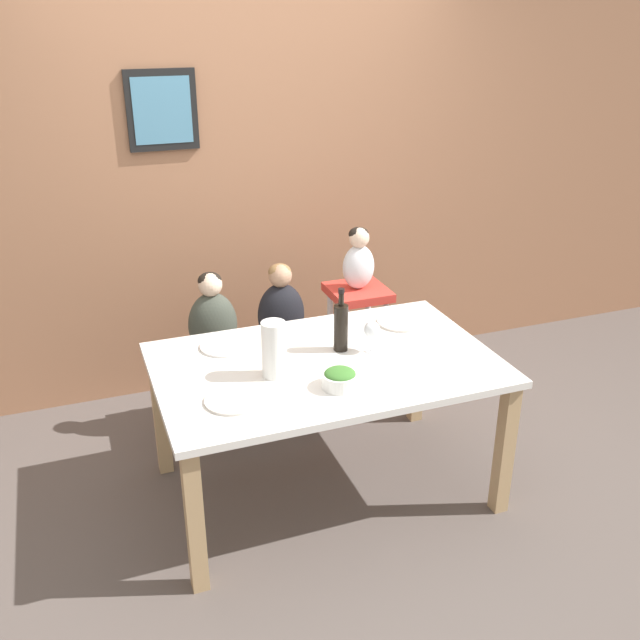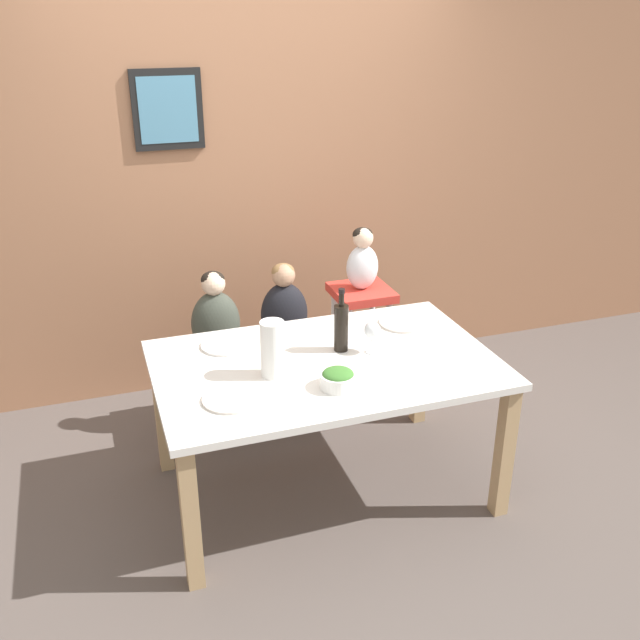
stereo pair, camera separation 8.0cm
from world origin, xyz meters
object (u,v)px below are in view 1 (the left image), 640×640
(chair_far_left, at_px, (216,367))
(person_baby_right, at_px, (359,258))
(chair_right_highchair, at_px, (357,315))
(dinner_plate_front_left, at_px, (234,400))
(salad_bowl_large, at_px, (340,378))
(dinner_plate_back_right, at_px, (401,322))
(chair_far_center, at_px, (282,356))
(wine_glass_near, at_px, (372,330))
(dinner_plate_back_left, at_px, (226,346))
(paper_towel_roll, at_px, (274,349))
(person_child_center, at_px, (281,309))
(person_child_left, at_px, (212,318))
(wine_bottle, at_px, (341,326))

(chair_far_left, bearing_deg, person_baby_right, 0.05)
(chair_far_left, xyz_separation_m, chair_right_highchair, (0.86, 0.00, 0.19))
(dinner_plate_front_left, bearing_deg, chair_right_highchair, 44.87)
(salad_bowl_large, bearing_deg, dinner_plate_back_right, 43.22)
(chair_far_center, xyz_separation_m, dinner_plate_front_left, (-0.52, -0.98, 0.35))
(dinner_plate_back_right, bearing_deg, salad_bowl_large, -136.78)
(chair_far_center, distance_m, person_baby_right, 0.72)
(wine_glass_near, relative_size, dinner_plate_back_left, 0.63)
(chair_right_highchair, distance_m, paper_towel_roll, 1.16)
(person_child_center, xyz_separation_m, dinner_plate_back_left, (-0.43, -0.46, 0.05))
(person_child_left, bearing_deg, dinner_plate_front_left, -97.18)
(chair_far_center, distance_m, paper_towel_roll, 1.00)
(wine_bottle, distance_m, paper_towel_roll, 0.40)
(person_child_left, bearing_deg, chair_far_left, -90.00)
(wine_bottle, bearing_deg, person_child_left, 124.94)
(chair_right_highchair, height_order, paper_towel_roll, paper_towel_roll)
(chair_far_center, bearing_deg, dinner_plate_back_left, -132.70)
(chair_far_center, relative_size, person_child_center, 0.93)
(person_baby_right, bearing_deg, chair_right_highchair, -90.00)
(salad_bowl_large, bearing_deg, wine_bottle, 67.56)
(chair_right_highchair, height_order, wine_bottle, wine_bottle)
(dinner_plate_back_left, bearing_deg, chair_far_left, 85.65)
(wine_bottle, distance_m, dinner_plate_back_left, 0.57)
(paper_towel_roll, distance_m, dinner_plate_back_left, 0.41)
(person_baby_right, height_order, dinner_plate_back_right, person_baby_right)
(paper_towel_roll, bearing_deg, chair_far_center, 70.66)
(salad_bowl_large, bearing_deg, person_child_left, 108.29)
(chair_right_highchair, distance_m, dinner_plate_back_left, 1.02)
(wine_bottle, bearing_deg, wine_glass_near, -28.15)
(chair_right_highchair, relative_size, wine_bottle, 2.33)
(paper_towel_roll, distance_m, dinner_plate_back_right, 0.86)
(chair_far_left, height_order, dinner_plate_front_left, dinner_plate_front_left)
(person_baby_right, relative_size, wine_bottle, 1.15)
(person_child_left, relative_size, dinner_plate_front_left, 1.97)
(dinner_plate_back_right, bearing_deg, dinner_plate_front_left, -154.83)
(person_child_center, distance_m, wine_bottle, 0.71)
(wine_bottle, xyz_separation_m, wine_glass_near, (0.13, -0.07, -0.01))
(chair_far_left, xyz_separation_m, chair_far_center, (0.39, 0.00, 0.00))
(chair_far_center, xyz_separation_m, salad_bowl_large, (-0.05, -1.03, 0.39))
(chair_far_left, distance_m, person_baby_right, 1.02)
(paper_towel_roll, distance_m, wine_glass_near, 0.51)
(chair_far_center, height_order, person_child_left, person_child_left)
(chair_right_highchair, distance_m, person_child_left, 0.87)
(person_child_left, height_order, paper_towel_roll, paper_towel_roll)
(person_baby_right, bearing_deg, chair_far_left, -179.95)
(person_child_left, relative_size, paper_towel_roll, 1.86)
(dinner_plate_back_left, relative_size, dinner_plate_back_right, 1.00)
(chair_right_highchair, height_order, dinner_plate_front_left, chair_right_highchair)
(paper_towel_roll, height_order, dinner_plate_front_left, paper_towel_roll)
(dinner_plate_front_left, bearing_deg, wine_glass_near, 17.25)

